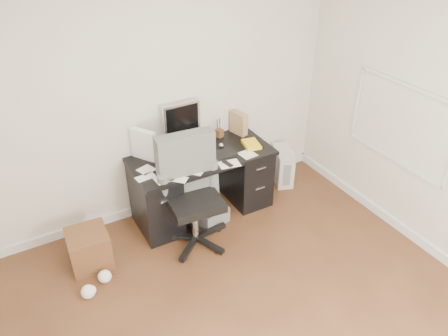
{
  "coord_description": "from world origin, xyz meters",
  "views": [
    {
      "loc": [
        -1.43,
        -1.9,
        3.1
      ],
      "look_at": [
        0.32,
        1.2,
        0.83
      ],
      "focal_mm": 35.0,
      "sensor_mm": 36.0,
      "label": 1
    }
  ],
  "objects_px": {
    "desk": "(203,182)",
    "keyboard": "(214,157)",
    "wicker_basket": "(89,248)",
    "office_chair": "(194,195)",
    "lcd_monitor": "(182,125)",
    "pc_tower": "(282,165)"
  },
  "relations": [
    {
      "from": "keyboard",
      "to": "wicker_basket",
      "type": "xyz_separation_m",
      "value": [
        -1.4,
        -0.06,
        -0.58
      ]
    },
    {
      "from": "wicker_basket",
      "to": "office_chair",
      "type": "bearing_deg",
      "value": -11.67
    },
    {
      "from": "desk",
      "to": "keyboard",
      "type": "relative_size",
      "value": 3.01
    },
    {
      "from": "wicker_basket",
      "to": "keyboard",
      "type": "bearing_deg",
      "value": 2.46
    },
    {
      "from": "desk",
      "to": "keyboard",
      "type": "xyz_separation_m",
      "value": [
        0.07,
        -0.13,
        0.36
      ]
    },
    {
      "from": "lcd_monitor",
      "to": "wicker_basket",
      "type": "bearing_deg",
      "value": -161.91
    },
    {
      "from": "office_chair",
      "to": "wicker_basket",
      "type": "bearing_deg",
      "value": 173.64
    },
    {
      "from": "lcd_monitor",
      "to": "pc_tower",
      "type": "xyz_separation_m",
      "value": [
        1.25,
        -0.16,
        -0.79
      ]
    },
    {
      "from": "lcd_monitor",
      "to": "office_chair",
      "type": "bearing_deg",
      "value": -108.47
    },
    {
      "from": "keyboard",
      "to": "desk",
      "type": "bearing_deg",
      "value": 116.21
    },
    {
      "from": "keyboard",
      "to": "pc_tower",
      "type": "xyz_separation_m",
      "value": [
        1.07,
        0.21,
        -0.55
      ]
    },
    {
      "from": "office_chair",
      "to": "wicker_basket",
      "type": "xyz_separation_m",
      "value": [
        -1.03,
        0.21,
        -0.4
      ]
    },
    {
      "from": "lcd_monitor",
      "to": "keyboard",
      "type": "height_order",
      "value": "lcd_monitor"
    },
    {
      "from": "desk",
      "to": "lcd_monitor",
      "type": "xyz_separation_m",
      "value": [
        -0.1,
        0.25,
        0.61
      ]
    },
    {
      "from": "keyboard",
      "to": "wicker_basket",
      "type": "relative_size",
      "value": 1.33
    },
    {
      "from": "office_chair",
      "to": "keyboard",
      "type": "bearing_deg",
      "value": 41.78
    },
    {
      "from": "desk",
      "to": "lcd_monitor",
      "type": "distance_m",
      "value": 0.67
    },
    {
      "from": "pc_tower",
      "to": "lcd_monitor",
      "type": "bearing_deg",
      "value": -166.58
    },
    {
      "from": "desk",
      "to": "keyboard",
      "type": "height_order",
      "value": "keyboard"
    },
    {
      "from": "desk",
      "to": "office_chair",
      "type": "height_order",
      "value": "office_chair"
    },
    {
      "from": "office_chair",
      "to": "lcd_monitor",
      "type": "bearing_deg",
      "value": 78.31
    },
    {
      "from": "keyboard",
      "to": "wicker_basket",
      "type": "bearing_deg",
      "value": 179.52
    }
  ]
}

